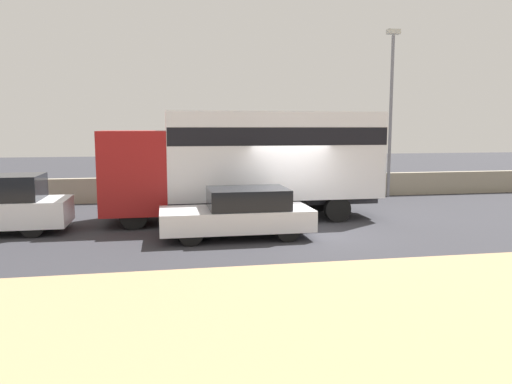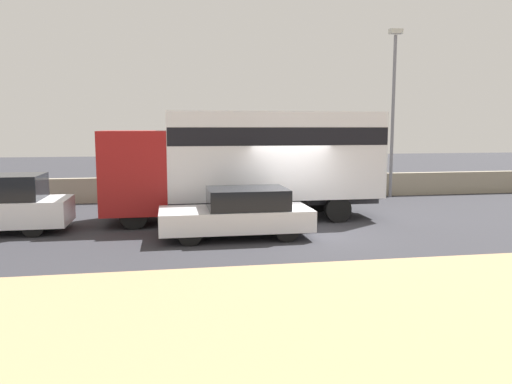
% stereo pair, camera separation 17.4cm
% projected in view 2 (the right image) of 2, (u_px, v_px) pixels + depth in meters
% --- Properties ---
extents(ground_plane, '(80.00, 80.00, 0.00)m').
position_uv_depth(ground_plane, '(299.00, 232.00, 14.70)').
color(ground_plane, '#2D2D33').
extents(dirt_shoulder_foreground, '(60.00, 6.29, 0.04)m').
position_uv_depth(dirt_shoulder_foreground, '(401.00, 312.00, 8.26)').
color(dirt_shoulder_foreground, tan).
rests_on(dirt_shoulder_foreground, ground_plane).
extents(stone_wall_backdrop, '(60.00, 0.35, 1.01)m').
position_uv_depth(stone_wall_backdrop, '(258.00, 187.00, 21.43)').
color(stone_wall_backdrop, gray).
rests_on(stone_wall_backdrop, ground_plane).
extents(street_lamp, '(0.56, 0.28, 7.19)m').
position_uv_depth(street_lamp, '(393.00, 102.00, 21.52)').
color(street_lamp, slate).
rests_on(street_lamp, ground_plane).
extents(box_truck, '(9.04, 2.47, 3.55)m').
position_uv_depth(box_truck, '(249.00, 157.00, 16.49)').
color(box_truck, maroon).
rests_on(box_truck, ground_plane).
extents(car_hatchback, '(4.19, 1.77, 1.38)m').
position_uv_depth(car_hatchback, '(239.00, 213.00, 13.88)').
color(car_hatchback, silver).
rests_on(car_hatchback, ground_plane).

